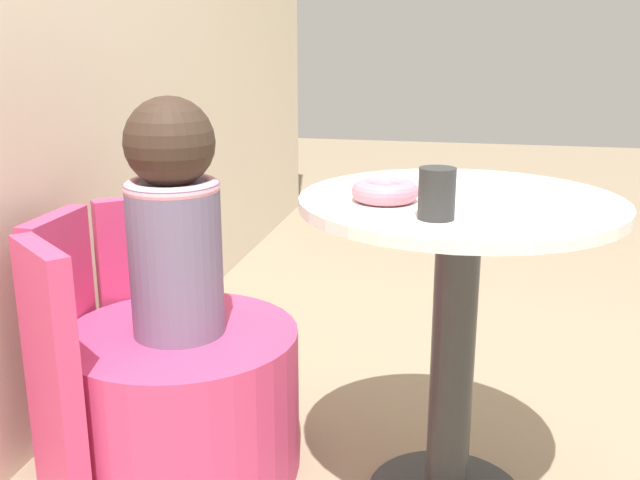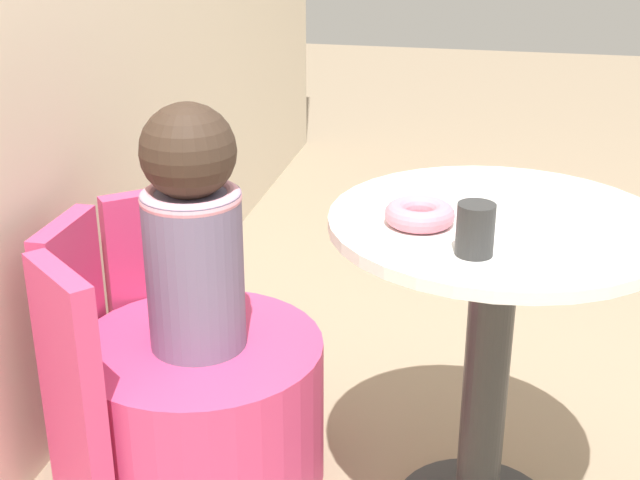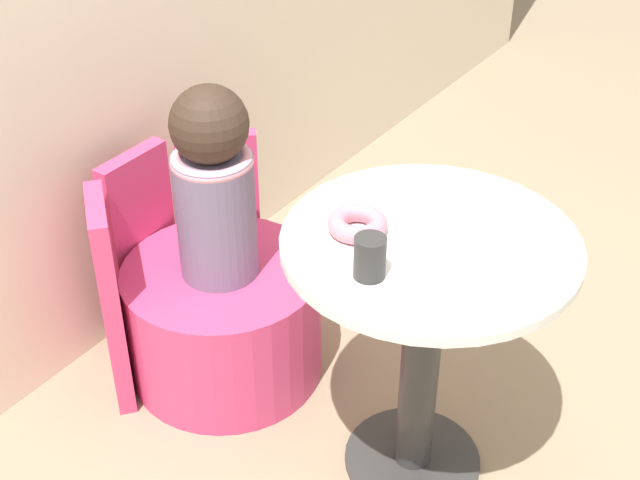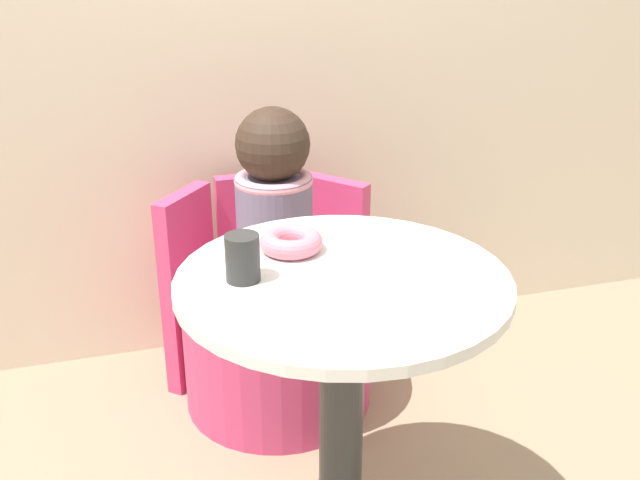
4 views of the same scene
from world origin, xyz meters
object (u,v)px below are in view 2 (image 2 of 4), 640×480
child_figure (193,230)px  donut (420,214)px  tub_chair (203,411)px  round_table (491,311)px  cup (475,230)px

child_figure → donut: child_figure is taller
tub_chair → donut: (-0.08, -0.50, 0.57)m
child_figure → tub_chair: bearing=0.0°
child_figure → donut: bearing=-98.5°
round_table → donut: 0.29m
child_figure → cup: bearing=-108.3°
round_table → tub_chair: bearing=89.5°
donut → cup: bearing=-138.5°
tub_chair → round_table: bearing=-90.5°
tub_chair → donut: donut is taller
donut → cup: 0.17m
tub_chair → cup: size_ratio=5.94×
tub_chair → cup: cup is taller
child_figure → donut: 0.52m
donut → round_table: bearing=-65.5°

